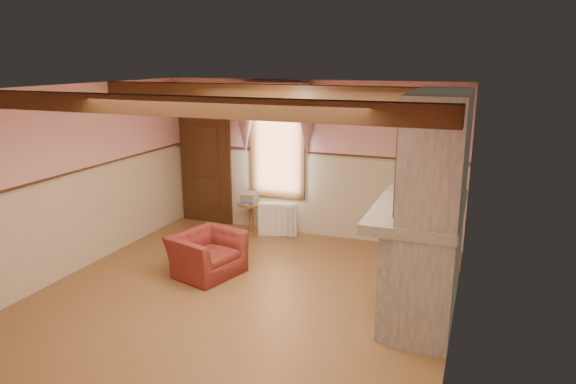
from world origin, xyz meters
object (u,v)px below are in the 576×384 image
at_px(side_table, 251,217).
at_px(mantel_clock, 426,185).
at_px(armchair, 207,254).
at_px(bowl, 419,202).
at_px(oil_lamp, 423,188).
at_px(radiator, 278,219).

bearing_deg(side_table, mantel_clock, -24.06).
height_order(armchair, bowl, bowl).
bearing_deg(oil_lamp, side_table, 151.07).
distance_m(side_table, radiator, 0.54).
distance_m(armchair, oil_lamp, 3.30).
xyz_separation_m(bowl, mantel_clock, (0.00, 0.66, 0.06)).
bearing_deg(radiator, side_table, 165.94).
height_order(side_table, mantel_clock, mantel_clock).
distance_m(bowl, mantel_clock, 0.66).
bearing_deg(bowl, side_table, 147.05).
height_order(bowl, oil_lamp, oil_lamp).
relative_size(side_table, bowl, 1.61).
bearing_deg(bowl, mantel_clock, 90.00).
bearing_deg(side_table, armchair, -83.73).
xyz_separation_m(radiator, bowl, (2.73, -2.12, 1.16)).
bearing_deg(mantel_clock, radiator, 151.86).
bearing_deg(armchair, side_table, 22.13).
height_order(armchair, mantel_clock, mantel_clock).
bearing_deg(mantel_clock, armchair, -169.44).
bearing_deg(armchair, mantel_clock, -63.59).
xyz_separation_m(side_table, bowl, (3.28, -2.12, 1.19)).
xyz_separation_m(armchair, oil_lamp, (3.05, 0.22, 1.24)).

